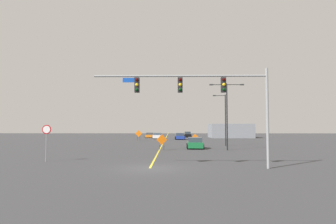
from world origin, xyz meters
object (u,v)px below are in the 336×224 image
object	(u,v)px
stop_sign	(46,136)
car_black_passing	(187,135)
traffic_signal_assembly	(205,92)
construction_sign_right_lane	(195,138)
street_lamp_near_left	(227,110)
car_white_mid	(157,136)
car_orange_approaching	(150,135)
car_blue_far	(180,136)
construction_sign_median_far	(139,134)
street_lamp_mid_right	(224,117)
construction_sign_right_shoulder	(162,140)
car_green_near	(195,143)

from	to	relation	value
stop_sign	car_black_passing	size ratio (longest dim) A/B	0.73
traffic_signal_assembly	construction_sign_right_lane	size ratio (longest dim) A/B	6.93
traffic_signal_assembly	car_black_passing	xyz separation A→B (m)	(1.86, 56.16, -4.61)
street_lamp_near_left	car_white_mid	distance (m)	34.37
car_black_passing	car_orange_approaching	bearing A→B (deg)	-160.00
car_orange_approaching	car_blue_far	world-z (taller)	car_blue_far
construction_sign_median_far	construction_sign_right_lane	size ratio (longest dim) A/B	1.20
car_orange_approaching	traffic_signal_assembly	bearing A→B (deg)	-81.30
street_lamp_mid_right	car_blue_far	world-z (taller)	street_lamp_mid_right
stop_sign	traffic_signal_assembly	bearing A→B (deg)	-15.67
car_blue_far	construction_sign_right_lane	bearing A→B (deg)	-84.35
construction_sign_median_far	car_blue_far	world-z (taller)	construction_sign_median_far
construction_sign_right_lane	car_black_passing	size ratio (longest dim) A/B	0.43
traffic_signal_assembly	street_lamp_mid_right	distance (m)	23.20
traffic_signal_assembly	construction_sign_right_shoulder	bearing A→B (deg)	103.62
traffic_signal_assembly	car_blue_far	distance (m)	43.28
traffic_signal_assembly	street_lamp_mid_right	world-z (taller)	street_lamp_mid_right
stop_sign	street_lamp_near_left	distance (m)	20.75
street_lamp_near_left	car_black_passing	distance (m)	41.62
car_black_passing	construction_sign_median_far	bearing A→B (deg)	-121.67
street_lamp_near_left	car_orange_approaching	distance (m)	39.97
car_black_passing	construction_sign_right_lane	bearing A→B (deg)	-90.97
traffic_signal_assembly	car_black_passing	bearing A→B (deg)	88.10
street_lamp_mid_right	street_lamp_near_left	distance (m)	7.76
street_lamp_near_left	construction_sign_right_lane	world-z (taller)	street_lamp_near_left
street_lamp_near_left	car_green_near	size ratio (longest dim) A/B	2.11
car_blue_far	car_white_mid	size ratio (longest dim) A/B	0.94
construction_sign_median_far	car_orange_approaching	xyz separation A→B (m)	(1.14, 14.29, -0.71)
street_lamp_near_left	car_blue_far	xyz separation A→B (m)	(-5.01, 28.19, -4.25)
stop_sign	construction_sign_median_far	world-z (taller)	stop_sign
car_orange_approaching	car_white_mid	world-z (taller)	car_white_mid
construction_sign_median_far	construction_sign_right_lane	bearing A→B (deg)	-53.36
street_lamp_mid_right	car_green_near	xyz separation A→B (m)	(-4.85, -5.04, -3.58)
construction_sign_median_far	car_white_mid	size ratio (longest dim) A/B	0.47
traffic_signal_assembly	street_lamp_near_left	distance (m)	15.50
street_lamp_mid_right	construction_sign_median_far	size ratio (longest dim) A/B	3.63
car_green_near	car_white_mid	distance (m)	30.62
construction_sign_right_shoulder	car_black_passing	xyz separation A→B (m)	(5.40, 41.56, -0.51)
construction_sign_right_shoulder	car_blue_far	bearing A→B (deg)	84.01
car_white_mid	construction_sign_right_shoulder	bearing A→B (deg)	-86.07
street_lamp_mid_right	car_black_passing	xyz separation A→B (m)	(-3.73, 33.67, -3.56)
construction_sign_right_shoulder	street_lamp_near_left	bearing A→B (deg)	1.67
stop_sign	construction_sign_median_far	xyz separation A→B (m)	(3.57, 34.70, -0.79)
stop_sign	car_blue_far	size ratio (longest dim) A/B	0.72
street_lamp_mid_right	car_orange_approaching	distance (m)	33.21
street_lamp_mid_right	car_white_mid	bearing A→B (deg)	114.56
construction_sign_right_shoulder	car_orange_approaching	distance (m)	38.23
street_lamp_mid_right	car_white_mid	size ratio (longest dim) A/B	1.71
stop_sign	car_black_passing	bearing A→B (deg)	74.48
construction_sign_right_shoulder	car_white_mid	xyz separation A→B (m)	(-2.25, 32.77, -0.56)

